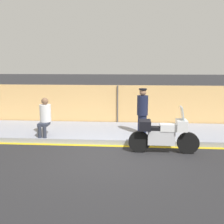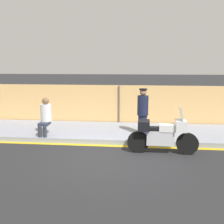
% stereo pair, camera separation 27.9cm
% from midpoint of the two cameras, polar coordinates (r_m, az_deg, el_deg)
% --- Properties ---
extents(ground_plane, '(120.00, 120.00, 0.00)m').
position_cam_midpoint_polar(ground_plane, '(7.93, 0.15, -10.09)').
color(ground_plane, '#262628').
extents(sidewalk, '(43.86, 2.84, 0.18)m').
position_cam_midpoint_polar(sidewalk, '(10.49, 1.68, -4.40)').
color(sidewalk, '#8E93A3').
rests_on(sidewalk, ground_plane).
extents(curb_paint_stripe, '(43.86, 0.18, 0.01)m').
position_cam_midpoint_polar(curb_paint_stripe, '(9.06, 0.94, -7.39)').
color(curb_paint_stripe, gold).
rests_on(curb_paint_stripe, ground_plane).
extents(storefront_fence, '(41.67, 0.17, 1.83)m').
position_cam_midpoint_polar(storefront_fence, '(11.79, 2.26, 1.39)').
color(storefront_fence, '#E5B26B').
rests_on(storefront_fence, ground_plane).
extents(motorcycle, '(2.21, 0.51, 1.50)m').
position_cam_midpoint_polar(motorcycle, '(8.37, 11.78, -4.84)').
color(motorcycle, black).
rests_on(motorcycle, ground_plane).
extents(officer_standing, '(0.40, 0.40, 1.71)m').
position_cam_midpoint_polar(officer_standing, '(9.77, 7.52, 0.17)').
color(officer_standing, '#191E38').
rests_on(officer_standing, sidewalk).
extents(person_seated_on_curb, '(0.41, 0.72, 1.38)m').
position_cam_midpoint_polar(person_seated_on_curb, '(9.92, -13.50, -0.50)').
color(person_seated_on_curb, '#2D3342').
rests_on(person_seated_on_curb, sidewalk).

